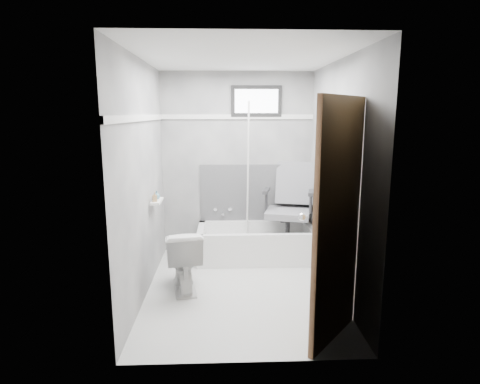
{
  "coord_description": "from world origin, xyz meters",
  "views": [
    {
      "loc": [
        -0.17,
        -4.04,
        1.87
      ],
      "look_at": [
        0.0,
        0.35,
        1.0
      ],
      "focal_mm": 30.0,
      "sensor_mm": 36.0,
      "label": 1
    }
  ],
  "objects_px": {
    "bathtub": "(256,243)",
    "soap_bottle_b": "(157,195)",
    "soap_bottle_a": "(155,197)",
    "door": "(383,234)",
    "toilet": "(183,259)",
    "office_chair": "(288,207)"
  },
  "relations": [
    {
      "from": "bathtub",
      "to": "soap_bottle_a",
      "type": "height_order",
      "value": "soap_bottle_a"
    },
    {
      "from": "door",
      "to": "office_chair",
      "type": "bearing_deg",
      "value": 98.54
    },
    {
      "from": "door",
      "to": "soap_bottle_a",
      "type": "height_order",
      "value": "door"
    },
    {
      "from": "toilet",
      "to": "soap_bottle_b",
      "type": "height_order",
      "value": "soap_bottle_b"
    },
    {
      "from": "bathtub",
      "to": "office_chair",
      "type": "distance_m",
      "value": 0.63
    },
    {
      "from": "bathtub",
      "to": "door",
      "type": "xyz_separation_m",
      "value": [
        0.75,
        -2.21,
        0.79
      ]
    },
    {
      "from": "office_chair",
      "to": "soap_bottle_a",
      "type": "height_order",
      "value": "office_chair"
    },
    {
      "from": "door",
      "to": "soap_bottle_b",
      "type": "height_order",
      "value": "door"
    },
    {
      "from": "bathtub",
      "to": "soap_bottle_b",
      "type": "xyz_separation_m",
      "value": [
        -1.17,
        -0.5,
        0.75
      ]
    },
    {
      "from": "door",
      "to": "soap_bottle_b",
      "type": "distance_m",
      "value": 2.57
    },
    {
      "from": "door",
      "to": "soap_bottle_b",
      "type": "relative_size",
      "value": 21.22
    },
    {
      "from": "bathtub",
      "to": "door",
      "type": "height_order",
      "value": "door"
    },
    {
      "from": "office_chair",
      "to": "toilet",
      "type": "xyz_separation_m",
      "value": [
        -1.26,
        -0.92,
        -0.35
      ]
    },
    {
      "from": "bathtub",
      "to": "soap_bottle_b",
      "type": "bearing_deg",
      "value": -156.76
    },
    {
      "from": "soap_bottle_a",
      "to": "soap_bottle_b",
      "type": "bearing_deg",
      "value": 90.0
    },
    {
      "from": "toilet",
      "to": "office_chair",
      "type": "bearing_deg",
      "value": -154.32
    },
    {
      "from": "office_chair",
      "to": "soap_bottle_b",
      "type": "distance_m",
      "value": 1.69
    },
    {
      "from": "door",
      "to": "soap_bottle_b",
      "type": "xyz_separation_m",
      "value": [
        -1.92,
        1.71,
        -0.04
      ]
    },
    {
      "from": "office_chair",
      "to": "door",
      "type": "bearing_deg",
      "value": -67.05
    },
    {
      "from": "bathtub",
      "to": "soap_bottle_a",
      "type": "xyz_separation_m",
      "value": [
        -1.17,
        -0.64,
        0.76
      ]
    },
    {
      "from": "office_chair",
      "to": "door",
      "type": "height_order",
      "value": "door"
    },
    {
      "from": "toilet",
      "to": "bathtub",
      "type": "bearing_deg",
      "value": -143.92
    }
  ]
}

